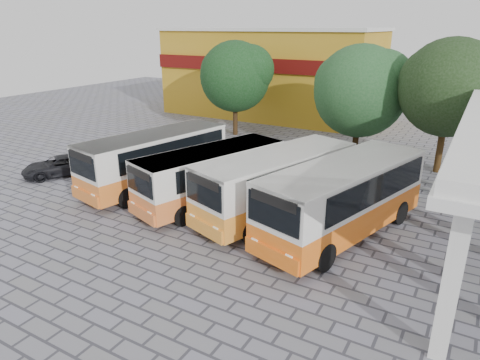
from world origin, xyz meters
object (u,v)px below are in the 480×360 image
Objects in this scene: bus_centre_left at (211,173)px; bus_far_right at (343,195)px; bus_far_left at (155,157)px; parked_car at (59,166)px; bus_centre_right at (277,181)px.

bus_centre_left is 6.63m from bus_far_right.
bus_far_right reaches higher than bus_far_left.
parked_car is (-17.01, -0.78, -1.26)m from bus_far_right.
bus_far_right is at bearing 11.36° from bus_centre_right.
bus_far_right is (10.58, -0.50, 0.08)m from bus_far_left.
parked_car is at bearing -161.17° from bus_far_right.
bus_centre_right is 2.17× the size of parked_car.
bus_far_left reaches higher than bus_centre_right.
bus_far_right is at bearing 9.38° from bus_far_left.
bus_far_left is at bearing -166.49° from bus_far_right.
bus_far_right reaches higher than parked_car.
bus_centre_right is at bearing 34.31° from parked_car.
bus_centre_left reaches higher than parked_car.
bus_far_left reaches higher than parked_car.
bus_centre_left is 0.89× the size of bus_far_right.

